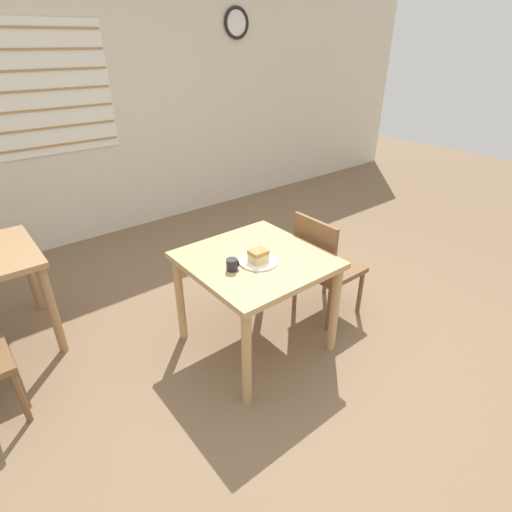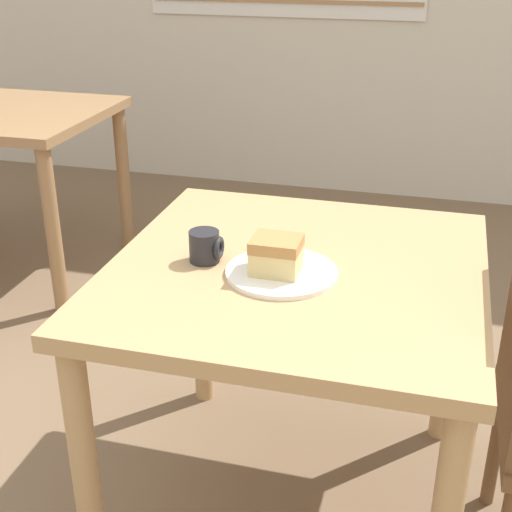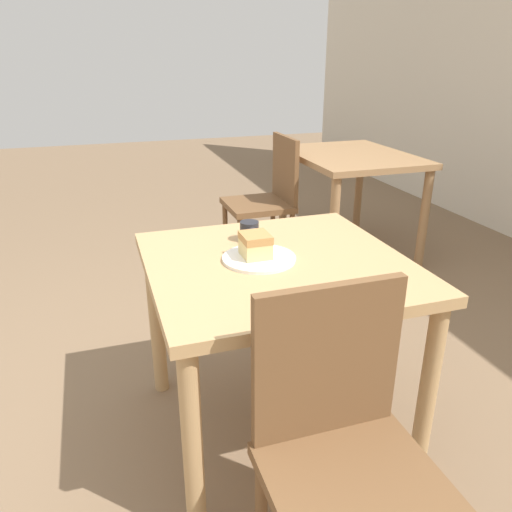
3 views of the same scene
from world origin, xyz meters
name	(u,v)px [view 1 (image 1 of 3)]	position (x,y,z in m)	size (l,w,h in m)	color
ground_plane	(287,380)	(0.00, 0.00, 0.00)	(14.00, 14.00, 0.00)	#7A6047
wall_back	(90,105)	(0.00, 3.03, 1.40)	(10.00, 0.10, 2.80)	beige
dining_table_near	(256,271)	(0.08, 0.43, 0.62)	(0.87, 0.89, 0.72)	tan
chair_near_window	(324,264)	(0.72, 0.38, 0.47)	(0.43, 0.43, 0.87)	brown
plate	(259,261)	(0.05, 0.37, 0.73)	(0.26, 0.26, 0.01)	white
cake_slice	(258,256)	(0.04, 0.36, 0.78)	(0.11, 0.10, 0.08)	#E0C67F
coffee_mug	(232,264)	(-0.14, 0.39, 0.76)	(0.08, 0.07, 0.08)	#232328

